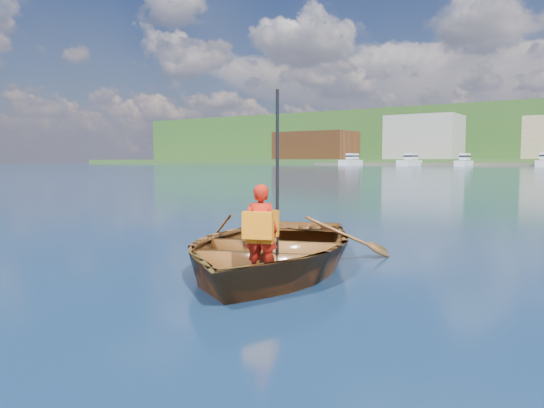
{
  "coord_description": "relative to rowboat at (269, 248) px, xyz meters",
  "views": [
    {
      "loc": [
        4.88,
        -5.41,
        1.4
      ],
      "look_at": [
        1.13,
        0.2,
        0.85
      ],
      "focal_mm": 35.0,
      "sensor_mm": 36.0,
      "label": 1
    }
  ],
  "objects": [
    {
      "name": "child_paddler",
      "position": [
        0.44,
        -0.8,
        0.36
      ],
      "size": [
        0.44,
        0.43,
        2.1
      ],
      "color": "#BA190B",
      "rests_on": "ground"
    },
    {
      "name": "ground",
      "position": [
        -1.09,
        -0.2,
        -0.29
      ],
      "size": [
        600.0,
        600.0,
        0.0
      ],
      "color": "#14233E",
      "rests_on": "ground"
    },
    {
      "name": "rowboat",
      "position": [
        0.0,
        0.0,
        0.0
      ],
      "size": [
        4.21,
        4.96,
        0.87
      ],
      "color": "maroon",
      "rests_on": "ground"
    }
  ]
}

